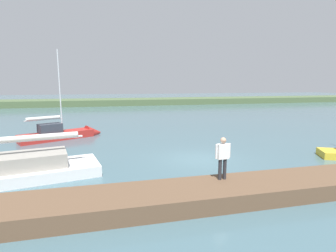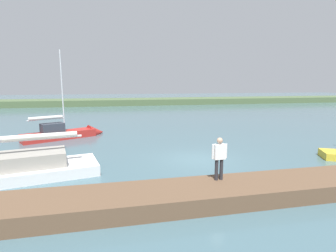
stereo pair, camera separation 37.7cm
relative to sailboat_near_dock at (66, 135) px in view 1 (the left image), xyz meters
The scene contains 5 objects.
ground_plane 11.83m from the sailboat_near_dock, 135.41° to the left, with size 200.00×200.00×0.00m, color #42606B.
far_shoreline 35.00m from the sailboat_near_dock, 103.93° to the right, with size 180.00×8.00×2.40m, color #4C603D.
dock_pier 16.01m from the sailboat_near_dock, 121.75° to the left, with size 22.45×2.21×0.63m, color brown.
sailboat_near_dock is the anchor object (origin of this frame).
person_on_dock 15.23m from the sailboat_near_dock, 120.17° to the left, with size 0.65×0.24×1.70m.
Camera 1 is at (5.24, 14.02, 4.40)m, focal length 28.10 mm.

